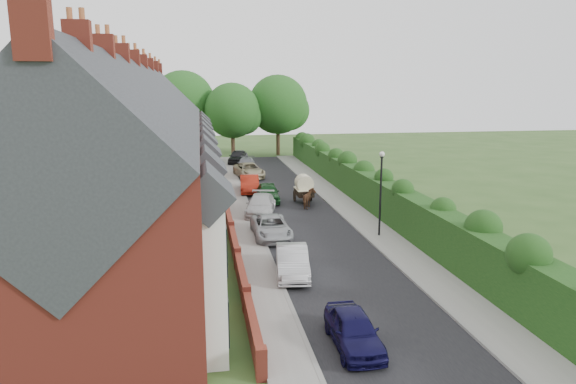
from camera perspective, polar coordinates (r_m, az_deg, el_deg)
name	(u,v)px	position (r m, az deg, el deg)	size (l,w,h in m)	color
ground	(342,262)	(26.74, 6.03, -7.78)	(140.00, 140.00, 0.00)	#2D4C1E
road	(294,212)	(36.91, 0.69, -2.21)	(6.00, 58.00, 0.02)	black
pavement_hedge_side	(349,209)	(37.83, 6.81, -1.87)	(2.20, 58.00, 0.12)	gray
pavement_house_side	(241,213)	(36.42, -5.29, -2.37)	(1.70, 58.00, 0.12)	gray
kerb_hedge_side	(335,209)	(37.55, 5.28, -1.93)	(0.18, 58.00, 0.13)	gray
kerb_house_side	(252,213)	(36.48, -4.03, -2.31)	(0.18, 58.00, 0.13)	gray
hedge	(373,187)	(38.04, 9.47, 0.51)	(2.10, 58.00, 2.85)	#113510
terrace_row	(140,155)	(34.73, -16.10, 3.95)	(9.05, 40.50, 11.50)	maroon
garden_wall_row	(227,212)	(35.30, -6.79, -2.18)	(0.35, 40.35, 1.10)	maroon
lamppost	(381,183)	(30.59, 10.29, 0.99)	(0.32, 0.32, 5.16)	black
tree_far_left	(235,112)	(64.53, -5.90, 8.84)	(7.14, 6.80, 9.29)	#332316
tree_far_right	(281,106)	(67.16, -0.81, 9.53)	(7.98, 7.60, 10.31)	#332316
tree_far_back	(187,104)	(67.37, -11.21, 9.57)	(8.40, 8.00, 10.82)	#332316
car_navy	(354,330)	(18.49, 7.31, -14.93)	(1.50, 3.74, 1.27)	#0D0B33
car_silver_a	(292,261)	(24.67, 0.47, -7.71)	(1.46, 4.19, 1.38)	#B3B4B8
car_silver_b	(271,227)	(30.63, -1.90, -3.92)	(2.13, 4.61, 1.28)	#9EA1A5
car_white	(261,205)	(36.01, -3.05, -1.46)	(1.93, 4.75, 1.38)	#BABABA
car_green	(268,193)	(40.07, -2.24, -0.06)	(1.69, 4.20, 1.43)	#113916
car_red	(249,184)	(43.67, -4.30, 0.91)	(1.53, 4.40, 1.45)	maroon
car_beige	(249,170)	(50.76, -4.35, 2.42)	(2.36, 5.12, 1.42)	tan
car_grey	(246,164)	(55.37, -4.69, 3.12)	(1.81, 4.46, 1.29)	slate
car_black	(238,157)	(59.93, -5.57, 3.91)	(1.89, 4.69, 1.60)	black
horse	(309,199)	(37.86, 2.35, -0.76)	(0.77, 1.70, 1.43)	brown
horse_cart	(304,187)	(39.51, 1.80, 0.58)	(1.38, 3.05, 2.20)	black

